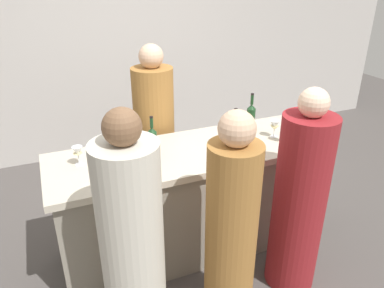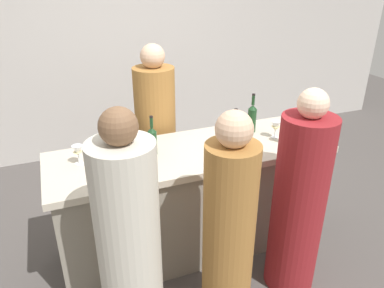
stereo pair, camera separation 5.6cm
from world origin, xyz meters
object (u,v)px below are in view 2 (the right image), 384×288
Objects in this scene: wine_bottle_second_right_clear_pale at (318,128)px; person_server_behind at (156,140)px; wine_bottle_second_left_amber_brown at (235,134)px; wine_bottle_center_olive_green at (252,117)px; wine_glass_near_center at (286,130)px; person_left_guest at (229,232)px; wine_glass_near_left at (136,161)px; wine_glass_near_right at (276,127)px; wine_bottle_leftmost_olive_green at (152,140)px; person_center_guest at (129,246)px; person_right_guest at (298,203)px; wine_glass_far_left at (78,151)px.

person_server_behind reaches higher than wine_bottle_second_right_clear_pale.
wine_bottle_center_olive_green reaches higher than wine_bottle_second_left_amber_brown.
person_left_guest is (-0.79, -0.60, -0.33)m from wine_glass_near_center.
wine_glass_near_left is at bearing 179.79° from wine_bottle_second_right_clear_pale.
wine_bottle_second_right_clear_pale reaches higher than wine_glass_near_right.
wine_bottle_center_olive_green is (0.30, 0.26, 0.00)m from wine_bottle_second_left_amber_brown.
wine_bottle_leftmost_olive_green is 0.87m from person_center_guest.
wine_bottle_second_right_clear_pale is 0.71m from person_right_guest.
wine_glass_near_right is 1.10m from person_left_guest.
wine_glass_near_left reaches higher than wine_glass_far_left.
person_right_guest is at bearing -86.71° from person_center_guest.
wine_glass_far_left is at bearing -37.71° from person_server_behind.
person_server_behind is at bearing 137.33° from wine_glass_near_center.
wine_bottle_leftmost_olive_green is 0.19× the size of person_server_behind.
wine_glass_near_center is 0.11× the size of person_left_guest.
person_center_guest is (-1.27, -0.85, -0.32)m from wine_bottle_center_olive_green.
person_center_guest is 1.20m from person_right_guest.
person_right_guest reaches higher than wine_glass_near_right.
wine_bottle_leftmost_olive_green is 2.14× the size of wine_glass_far_left.
person_center_guest is at bearing -7.21° from person_server_behind.
wine_bottle_second_left_amber_brown reaches higher than wine_bottle_leftmost_olive_green.
wine_bottle_second_left_amber_brown is 0.69m from person_right_guest.
person_right_guest reaches higher than wine_glass_near_left.
person_server_behind reaches higher than person_left_guest.
wine_bottle_second_right_clear_pale is (1.30, -0.27, -0.00)m from wine_bottle_leftmost_olive_green.
wine_bottle_second_right_clear_pale is at bearing -35.35° from wine_glass_near_right.
wine_bottle_center_olive_green is at bearing 18.87° from wine_glass_near_left.
wine_glass_near_center is at bearing -50.24° from person_left_guest.
wine_glass_near_center is 1.14× the size of wine_glass_far_left.
person_left_guest reaches higher than wine_bottle_leftmost_olive_green.
wine_bottle_second_left_amber_brown is 0.21× the size of person_center_guest.
person_center_guest is at bearing -110.01° from wine_glass_near_left.
person_right_guest is 0.94× the size of person_server_behind.
wine_glass_near_center is at bearing -31.28° from person_right_guest.
person_server_behind is at bearing 36.83° from wine_glass_far_left.
wine_bottle_center_olive_green is 1.56m from person_center_guest.
wine_glass_far_left is at bearing -177.13° from wine_bottle_center_olive_green.
person_server_behind is at bearing 146.74° from wine_bottle_center_olive_green.
person_server_behind reaches higher than person_center_guest.
wine_bottle_second_left_amber_brown reaches higher than wine_glass_near_right.
wine_bottle_leftmost_olive_green is 0.54m from wine_glass_far_left.
person_server_behind is (-0.65, 1.29, 0.05)m from person_right_guest.
wine_bottle_leftmost_olive_green is 1.06m from wine_glass_near_center.
person_left_guest is (-0.77, -0.72, -0.32)m from wine_glass_near_right.
wine_bottle_second_right_clear_pale is 0.20× the size of person_left_guest.
person_server_behind is at bearing 71.91° from wine_bottle_leftmost_olive_green.
wine_bottle_leftmost_olive_green is 1.02× the size of wine_bottle_second_right_clear_pale.
wine_bottle_leftmost_olive_green is 0.68m from person_server_behind.
wine_glass_near_center is at bearing -67.38° from person_center_guest.
wine_glass_far_left is (-1.45, -0.07, -0.03)m from wine_bottle_center_olive_green.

